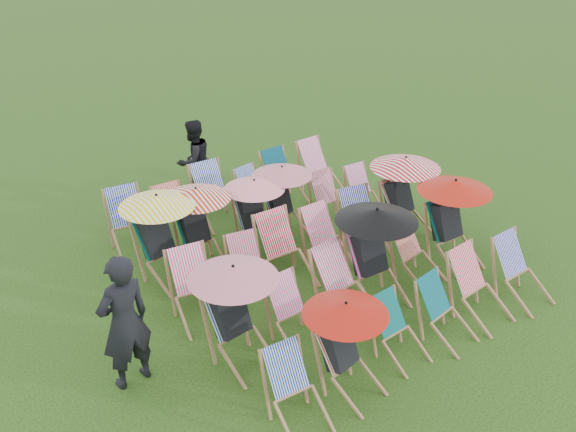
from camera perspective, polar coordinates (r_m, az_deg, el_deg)
ground at (r=10.17m, az=2.20°, el=-5.11°), size 100.00×100.00×0.00m
deckchair_0 at (r=7.47m, az=0.82°, el=-15.34°), size 0.63×0.84×0.87m
deckchair_1 at (r=7.74m, az=5.36°, el=-11.55°), size 1.02×1.12×1.21m
deckchair_2 at (r=8.45m, az=9.94°, el=-10.01°), size 0.58×0.78×0.82m
deckchair_3 at (r=8.87m, az=13.97°, el=-8.27°), size 0.68×0.86×0.85m
deckchair_4 at (r=9.37m, az=16.77°, el=-6.10°), size 0.71×0.94×0.97m
deckchair_5 at (r=9.96m, az=20.19°, el=-4.63°), size 0.65×0.89×0.94m
deckchair_6 at (r=8.12m, az=-4.53°, el=-8.68°), size 1.14×1.22×1.35m
deckchair_7 at (r=8.59m, az=0.64°, el=-8.61°), size 0.59×0.81×0.86m
deckchair_8 at (r=9.00m, az=5.26°, el=-6.20°), size 0.80×1.02×1.02m
deckchair_9 at (r=9.32m, az=7.88°, el=-3.36°), size 1.19×1.24×1.41m
deckchair_10 at (r=10.02m, az=11.43°, el=-3.26°), size 0.72×0.91×0.89m
deckchair_11 at (r=10.46m, az=14.52°, el=-0.42°), size 1.17×1.21×1.38m
deckchair_12 at (r=9.03m, az=-8.12°, el=-6.46°), size 0.76×0.97×0.97m
deckchair_13 at (r=9.48m, az=-3.35°, el=-4.70°), size 0.71×0.89×0.87m
deckchair_14 at (r=9.75m, az=-0.17°, el=-3.12°), size 0.70×0.96×1.02m
deckchair_15 at (r=10.13m, az=3.63°, el=-2.13°), size 0.64×0.88×0.95m
deckchair_16 at (r=10.57m, az=6.86°, el=-0.73°), size 0.80×1.01×1.01m
deckchair_17 at (r=11.06m, az=10.49°, el=1.75°), size 1.19×1.29×1.41m
deckchair_18 at (r=9.89m, az=-11.13°, el=-1.81°), size 1.15×1.26×1.37m
deckchair_19 at (r=10.17m, az=-7.95°, el=-0.91°), size 1.09×1.12×1.29m
deckchair_20 at (r=10.56m, az=-2.92°, el=0.20°), size 1.01×1.06×1.19m
deckchair_21 at (r=10.96m, az=-0.38°, el=1.43°), size 1.03×1.09×1.22m
deckchair_22 at (r=11.47m, az=3.82°, el=1.42°), size 0.63×0.84×0.86m
deckchair_23 at (r=11.91m, az=6.84°, el=2.24°), size 0.58×0.79×0.82m
deckchair_24 at (r=10.88m, az=-13.86°, el=-0.58°), size 0.78×0.99×0.99m
deckchair_25 at (r=11.07m, az=-9.96°, el=0.09°), size 0.64×0.86×0.89m
deckchair_26 at (r=11.51m, az=-6.44°, el=1.84°), size 0.72×0.97×1.01m
deckchair_27 at (r=11.80m, az=-2.80°, el=2.16°), size 0.66×0.83×0.82m
deckchair_28 at (r=12.18m, az=-0.30°, el=3.40°), size 0.66×0.90×0.95m
deckchair_29 at (r=12.63m, az=2.92°, el=4.34°), size 0.67×0.92×0.97m
person_left at (r=7.90m, az=-14.34°, el=-9.13°), size 0.70×0.51×1.80m
person_rear at (r=12.26m, az=-8.36°, el=4.89°), size 0.89×0.76×1.59m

